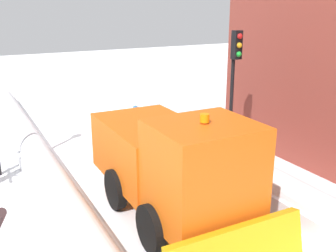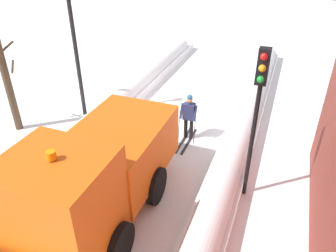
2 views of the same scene
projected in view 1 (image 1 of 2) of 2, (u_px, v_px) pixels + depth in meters
plow_truck at (173, 164)px, 9.99m from camera, size 3.20×5.98×3.12m
skier at (136, 127)px, 14.53m from camera, size 0.62×1.80×1.81m
traffic_light_pole at (235, 73)px, 12.96m from camera, size 0.28×0.42×4.50m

